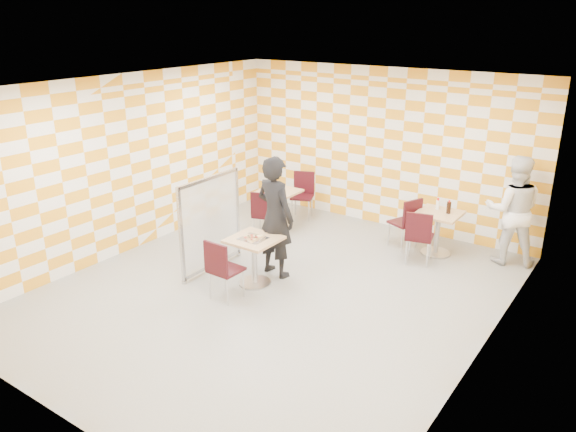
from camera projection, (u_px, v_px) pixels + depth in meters
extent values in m
plane|color=gray|center=(275.00, 291.00, 8.38)|extent=(7.00, 7.00, 0.00)
plane|color=white|center=(273.00, 86.00, 7.35)|extent=(7.00, 7.00, 0.00)
plane|color=white|center=(383.00, 148.00, 10.57)|extent=(6.00, 0.00, 6.00)
plane|color=white|center=(131.00, 164.00, 9.48)|extent=(0.00, 7.00, 7.00)
plane|color=white|center=(491.00, 242.00, 6.26)|extent=(0.00, 7.00, 7.00)
cube|color=tan|center=(254.00, 239.00, 8.35)|extent=(0.70, 0.70, 0.04)
cylinder|color=#A5A5AA|center=(254.00, 262.00, 8.48)|extent=(0.08, 0.08, 0.70)
cylinder|color=#A5A5AA|center=(255.00, 283.00, 8.60)|extent=(0.50, 0.50, 0.03)
cube|color=tan|center=(439.00, 214.00, 9.42)|extent=(0.70, 0.70, 0.04)
cylinder|color=#A5A5AA|center=(437.00, 234.00, 9.55)|extent=(0.08, 0.08, 0.70)
cylinder|color=#A5A5AA|center=(435.00, 253.00, 9.67)|extent=(0.50, 0.50, 0.03)
cube|color=tan|center=(279.00, 192.00, 10.57)|extent=(0.70, 0.70, 0.04)
cylinder|color=#A5A5AA|center=(279.00, 210.00, 10.70)|extent=(0.08, 0.08, 0.70)
cylinder|color=#A5A5AA|center=(279.00, 227.00, 10.82)|extent=(0.50, 0.50, 0.03)
cube|color=black|center=(226.00, 270.00, 8.02)|extent=(0.43, 0.43, 0.04)
cube|color=black|center=(216.00, 258.00, 7.78)|extent=(0.42, 0.05, 0.45)
cylinder|color=silver|center=(243.00, 283.00, 8.14)|extent=(0.03, 0.03, 0.43)
cylinder|color=silver|center=(226.00, 277.00, 8.32)|extent=(0.03, 0.03, 0.43)
cylinder|color=silver|center=(228.00, 292.00, 7.88)|extent=(0.03, 0.03, 0.43)
cylinder|color=silver|center=(210.00, 286.00, 8.07)|extent=(0.03, 0.03, 0.43)
cube|color=black|center=(420.00, 237.00, 9.19)|extent=(0.51, 0.51, 0.04)
cube|color=black|center=(419.00, 227.00, 8.93)|extent=(0.42, 0.14, 0.45)
cylinder|color=silver|center=(430.00, 248.00, 9.36)|extent=(0.03, 0.03, 0.43)
cylinder|color=silver|center=(410.00, 245.00, 9.48)|extent=(0.03, 0.03, 0.43)
cylinder|color=silver|center=(427.00, 255.00, 9.07)|extent=(0.03, 0.03, 0.43)
cylinder|color=silver|center=(406.00, 252.00, 9.18)|extent=(0.03, 0.03, 0.43)
cube|color=black|center=(403.00, 223.00, 9.81)|extent=(0.55, 0.55, 0.04)
cube|color=black|center=(413.00, 213.00, 9.57)|extent=(0.20, 0.40, 0.45)
cylinder|color=silver|center=(403.00, 230.00, 10.11)|extent=(0.03, 0.03, 0.43)
cylinder|color=silver|center=(389.00, 234.00, 9.94)|extent=(0.03, 0.03, 0.43)
cylinder|color=silver|center=(416.00, 236.00, 9.84)|extent=(0.03, 0.03, 0.43)
cylinder|color=silver|center=(402.00, 240.00, 9.67)|extent=(0.03, 0.03, 0.43)
cube|color=black|center=(266.00, 215.00, 10.20)|extent=(0.53, 0.53, 0.04)
cube|color=black|center=(262.00, 205.00, 9.94)|extent=(0.41, 0.17, 0.45)
cylinder|color=silver|center=(278.00, 224.00, 10.39)|extent=(0.03, 0.03, 0.43)
cylinder|color=silver|center=(260.00, 223.00, 10.48)|extent=(0.03, 0.03, 0.43)
cylinder|color=silver|center=(272.00, 231.00, 10.09)|extent=(0.03, 0.03, 0.43)
cylinder|color=silver|center=(254.00, 229.00, 10.18)|extent=(0.03, 0.03, 0.43)
cube|color=black|center=(302.00, 197.00, 11.18)|extent=(0.55, 0.55, 0.04)
cube|color=black|center=(304.00, 182.00, 11.28)|extent=(0.40, 0.20, 0.45)
cylinder|color=silver|center=(292.00, 210.00, 11.14)|extent=(0.03, 0.03, 0.43)
cylinder|color=silver|center=(309.00, 211.00, 11.07)|extent=(0.03, 0.03, 0.43)
cylinder|color=silver|center=(295.00, 205.00, 11.46)|extent=(0.03, 0.03, 0.43)
cylinder|color=silver|center=(312.00, 206.00, 11.39)|extent=(0.03, 0.03, 0.43)
cube|color=white|center=(211.00, 223.00, 8.83)|extent=(0.02, 1.30, 1.40)
cube|color=#B2B2B7|center=(208.00, 179.00, 8.58)|extent=(0.05, 1.30, 0.05)
cube|color=#B2B2B7|center=(213.00, 264.00, 9.07)|extent=(0.05, 1.30, 0.05)
cube|color=#B2B2B7|center=(181.00, 235.00, 8.33)|extent=(0.05, 0.05, 1.50)
cylinder|color=#B2B2B7|center=(184.00, 282.00, 8.59)|extent=(0.08, 0.08, 0.05)
cube|color=#B2B2B7|center=(237.00, 211.00, 9.33)|extent=(0.05, 0.05, 1.50)
cylinder|color=#B2B2B7|center=(238.00, 254.00, 9.59)|extent=(0.08, 0.08, 0.05)
imported|color=black|center=(275.00, 217.00, 8.61)|extent=(0.76, 0.56, 1.91)
imported|color=white|center=(513.00, 210.00, 9.06)|extent=(1.06, 0.94, 1.81)
cube|color=silver|center=(253.00, 238.00, 8.33)|extent=(0.38, 0.34, 0.01)
cone|color=tan|center=(253.00, 238.00, 8.32)|extent=(0.40, 0.40, 0.02)
cone|color=#F2D88C|center=(254.00, 236.00, 8.34)|extent=(0.33, 0.33, 0.01)
cylinder|color=maroon|center=(246.00, 237.00, 8.27)|extent=(0.04, 0.04, 0.01)
cylinder|color=maroon|center=(252.00, 239.00, 8.22)|extent=(0.04, 0.04, 0.01)
cylinder|color=maroon|center=(252.00, 237.00, 8.30)|extent=(0.04, 0.04, 0.01)
cylinder|color=maroon|center=(252.00, 235.00, 8.37)|extent=(0.04, 0.04, 0.01)
cylinder|color=maroon|center=(257.00, 237.00, 8.29)|extent=(0.04, 0.04, 0.01)
torus|color=black|center=(254.00, 237.00, 8.27)|extent=(0.03, 0.03, 0.01)
torus|color=black|center=(249.00, 237.00, 8.28)|extent=(0.03, 0.03, 0.01)
torus|color=black|center=(256.00, 236.00, 8.34)|extent=(0.03, 0.03, 0.01)
torus|color=black|center=(248.00, 236.00, 8.34)|extent=(0.03, 0.03, 0.01)
cylinder|color=white|center=(438.00, 205.00, 9.55)|extent=(0.06, 0.06, 0.16)
cylinder|color=red|center=(438.00, 199.00, 9.52)|extent=(0.04, 0.04, 0.04)
cylinder|color=black|center=(449.00, 208.00, 9.35)|extent=(0.07, 0.07, 0.20)
cylinder|color=red|center=(449.00, 201.00, 9.31)|extent=(0.03, 0.03, 0.03)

